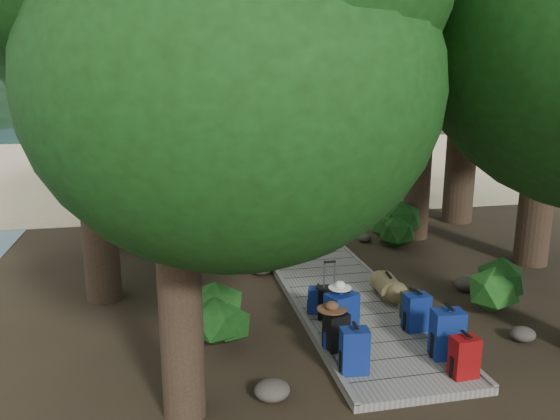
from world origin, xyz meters
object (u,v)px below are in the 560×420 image
object	(u,v)px
suitcase_on_boardwalk	(329,303)
kayak	(174,181)
duffel_right_khaki	(388,287)
backpack_left_c	(341,315)
backpack_left_a	(355,349)
backpack_right_b	(447,331)
backpack_right_d	(412,304)
backpack_right_a	(465,355)
backpack_left_b	(336,330)
backpack_left_d	(318,299)
lone_suitcase_on_sand	(268,186)
backpack_right_c	(416,310)
sun_lounger	(331,174)

from	to	relation	value
suitcase_on_boardwalk	kayak	bearing A→B (deg)	114.52
duffel_right_khaki	backpack_left_c	bearing A→B (deg)	-126.71
backpack_left_a	backpack_left_c	size ratio (longest dim) A/B	0.83
backpack_left_c	backpack_right_b	world-z (taller)	backpack_left_c
backpack_right_d	backpack_right_a	bearing A→B (deg)	-97.97
backpack_left_b	backpack_right_b	xyz separation A→B (m)	(1.49, -0.55, 0.08)
backpack_left_d	backpack_right_b	size ratio (longest dim) A/B	0.62
lone_suitcase_on_sand	backpack_right_c	bearing A→B (deg)	-69.88
backpack_left_b	kayak	distance (m)	14.43
backpack_left_a	backpack_right_d	bearing A→B (deg)	48.96
backpack_left_c	sun_lounger	bearing A→B (deg)	51.18
backpack_right_c	duffel_right_khaki	size ratio (longest dim) A/B	1.05
backpack_right_d	lone_suitcase_on_sand	bearing A→B (deg)	88.18
backpack_left_a	kayak	world-z (taller)	backpack_left_a
backpack_left_a	lone_suitcase_on_sand	size ratio (longest dim) A/B	1.01
backpack_left_a	backpack_right_d	xyz separation A→B (m)	(1.54, 1.45, -0.09)
backpack_right_b	sun_lounger	size ratio (longest dim) A/B	0.40
backpack_right_d	kayak	bearing A→B (deg)	100.93
backpack_right_d	suitcase_on_boardwalk	xyz separation A→B (m)	(-1.37, 0.30, 0.02)
backpack_left_c	backpack_right_c	size ratio (longest dim) A/B	1.28
backpack_right_a	backpack_right_b	distance (m)	0.55
backpack_left_a	backpack_left_b	size ratio (longest dim) A/B	1.12
duffel_right_khaki	suitcase_on_boardwalk	bearing A→B (deg)	-147.29
backpack_right_b	kayak	xyz separation A→B (m)	(-3.58, 14.82, -0.33)
backpack_left_d	lone_suitcase_on_sand	xyz separation A→B (m)	(1.03, 10.14, 0.00)
backpack_right_a	duffel_right_khaki	xyz separation A→B (m)	(0.08, 2.80, -0.11)
backpack_left_a	suitcase_on_boardwalk	bearing A→B (deg)	90.26
backpack_left_c	backpack_left_b	bearing A→B (deg)	-144.68
suitcase_on_boardwalk	lone_suitcase_on_sand	xyz separation A→B (m)	(0.92, 10.41, -0.03)
backpack_left_b	duffel_right_khaki	world-z (taller)	backpack_left_b
backpack_left_c	kayak	size ratio (longest dim) A/B	0.25
backpack_right_b	sun_lounger	xyz separation A→B (m)	(2.63, 14.23, -0.18)
backpack_left_c	duffel_right_khaki	world-z (taller)	backpack_left_c
backpack_left_b	lone_suitcase_on_sand	bearing A→B (deg)	68.60
backpack_left_c	suitcase_on_boardwalk	size ratio (longest dim) A/B	1.51
backpack_right_c	suitcase_on_boardwalk	bearing A→B (deg)	147.78
backpack_right_d	suitcase_on_boardwalk	world-z (taller)	suitcase_on_boardwalk
duffel_right_khaki	backpack_left_b	bearing A→B (deg)	-125.21
backpack_right_c	backpack_right_a	bearing A→B (deg)	-93.15
backpack_left_c	backpack_right_d	distance (m)	1.51
kayak	backpack_right_d	bearing A→B (deg)	-76.10
backpack_right_a	sun_lounger	world-z (taller)	backpack_right_a
backpack_left_a	sun_lounger	world-z (taller)	backpack_left_a
backpack_left_b	backpack_right_a	distance (m)	1.82
backpack_right_b	backpack_right_c	xyz separation A→B (m)	(-0.04, 0.91, -0.07)
kayak	backpack_right_a	bearing A→B (deg)	-78.29
backpack_left_a	kayak	size ratio (longest dim) A/B	0.21
backpack_left_a	suitcase_on_boardwalk	distance (m)	1.75
lone_suitcase_on_sand	kayak	world-z (taller)	lone_suitcase_on_sand
backpack_right_b	backpack_right_c	distance (m)	0.92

